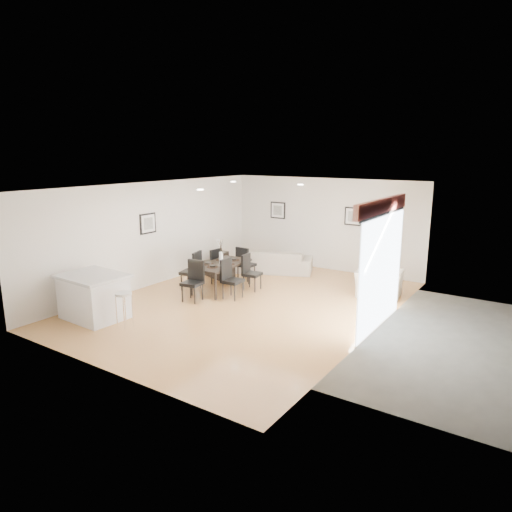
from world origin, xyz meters
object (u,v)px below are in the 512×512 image
Objects in this scene: bar_stool at (124,298)px; armchair at (379,284)px; dining_chair_efar at (249,270)px; dining_chair_enear at (230,276)px; kitchen_island at (94,296)px; dining_chair_wnear at (194,268)px; dining_table at (221,266)px; sofa at (273,261)px; dining_chair_foot at (244,262)px; dining_chair_head at (194,278)px; dining_chair_wfar at (213,264)px; coffee_table at (218,269)px; side_table at (220,260)px.

armchair is at bearing 53.00° from bar_stool.
dining_chair_efar is (-2.95, -1.23, 0.18)m from armchair.
dining_chair_enear reaches higher than dining_chair_efar.
dining_chair_wnear is at bearing 84.10° from kitchen_island.
dining_table is 0.72m from dining_chair_enear.
dining_chair_foot reaches higher than sofa.
dining_chair_enear is 0.83m from dining_chair_efar.
bar_stool is (-0.21, -5.35, 0.29)m from sofa.
dining_chair_enear is at bearing 74.26° from dining_chair_wnear.
dining_chair_head is 2.29m from kitchen_island.
dining_chair_head is 1.03× the size of dining_chair_foot.
dining_chair_foot is (-0.59, 0.62, 0.01)m from dining_chair_efar.
dining_chair_wnear is at bearing 118.09° from dining_chair_efar.
armchair is 5.94m from bar_stool.
dining_chair_foot is (0.58, 0.62, 0.00)m from dining_chair_wfar.
armchair is at bearing -167.90° from dining_chair_foot.
bar_stool is at bearing 92.06° from dining_chair_foot.
coffee_table is (-1.51, 1.43, -0.35)m from dining_chair_enear.
bar_stool is (-0.03, -3.10, -0.00)m from dining_table.
coffee_table is at bearing 3.49° from dining_chair_foot.
dining_chair_head is (-0.60, -1.43, 0.02)m from dining_chair_efar.
coffee_table is at bearing 0.76° from armchair.
dining_table is at bearing 109.59° from dining_chair_wnear.
dining_chair_wnear is 0.71× the size of kitchen_island.
dining_chair_head reaches higher than dining_chair_wfar.
coffee_table is at bearing 44.37° from dining_chair_enear.
dining_chair_head is (-0.01, -1.03, -0.09)m from dining_table.
coffee_table is (-1.10, -1.23, -0.14)m from sofa.
dining_table is 0.72m from dining_chair_efar.
dining_chair_efar is at bearing 15.37° from armchair.
dining_chair_foot is 0.98m from coffee_table.
bar_stool is at bearing -74.48° from side_table.
dining_chair_head is (0.57, -0.63, -0.02)m from dining_chair_wnear.
sofa is 4.21× the size of side_table.
dining_chair_enear reaches higher than armchair.
dining_chair_wnear is at bearing -149.41° from dining_table.
dining_chair_wnear reaches higher than sofa.
dining_table is (-3.54, -1.63, 0.29)m from armchair.
dining_chair_wfar is at bearing 165.73° from dining_chair_wnear.
dining_chair_wnear reaches higher than coffee_table.
sofa is 3.09× the size of bar_stool.
dining_chair_wfar is (-0.00, 0.80, -0.04)m from dining_chair_wnear.
dining_table is 2.37× the size of bar_stool.
dining_chair_wnear is 1.16m from dining_chair_enear.
dining_chair_enear reaches higher than dining_table.
sofa is 2.75m from dining_chair_wnear.
dining_chair_efar is at bearing 31.23° from dining_table.
dining_chair_efar is 3.84m from kitchen_island.
bar_stool reaches higher than sofa.
dining_chair_head is (0.57, -1.43, 0.02)m from dining_chair_wfar.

